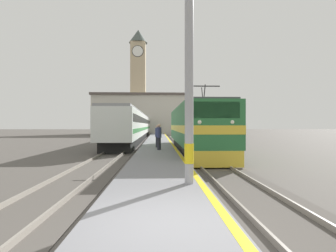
{
  "coord_description": "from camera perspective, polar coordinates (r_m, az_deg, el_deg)",
  "views": [
    {
      "loc": [
        -0.0,
        -4.72,
        2.15
      ],
      "look_at": [
        1.14,
        25.62,
        2.03
      ],
      "focal_mm": 28.0,
      "sensor_mm": 36.0,
      "label": 1
    }
  ],
  "objects": [
    {
      "name": "platform",
      "position": [
        29.78,
        -2.16,
        -3.54
      ],
      "size": [
        2.87,
        140.0,
        0.4
      ],
      "color": "slate",
      "rests_on": "ground"
    },
    {
      "name": "catenary_mast",
      "position": [
        8.07,
        5.09,
        13.44
      ],
      "size": [
        2.16,
        0.28,
        7.3
      ],
      "color": "#9E9EA3",
      "rests_on": "platform"
    },
    {
      "name": "ground_plane",
      "position": [
        34.79,
        -2.16,
        -3.33
      ],
      "size": [
        200.0,
        200.0,
        0.0
      ],
      "primitive_type": "plane",
      "color": "#514C47"
    },
    {
      "name": "person_on_platform",
      "position": [
        20.42,
        -2.34,
        -2.11
      ],
      "size": [
        0.34,
        0.34,
        1.74
      ],
      "color": "#23232D",
      "rests_on": "platform"
    },
    {
      "name": "clock_tower",
      "position": [
        74.03,
        -6.49,
        10.29
      ],
      "size": [
        5.06,
        5.06,
        28.49
      ],
      "color": "tan",
      "rests_on": "ground"
    },
    {
      "name": "station_building",
      "position": [
        61.26,
        -5.75,
        2.49
      ],
      "size": [
        21.61,
        10.44,
        9.11
      ],
      "color": "beige",
      "rests_on": "ground"
    },
    {
      "name": "rail_track_far",
      "position": [
        29.97,
        -8.45,
        -3.84
      ],
      "size": [
        2.83,
        140.0,
        0.16
      ],
      "color": "#514C47",
      "rests_on": "ground"
    },
    {
      "name": "second_waiting_passenger",
      "position": [
        18.48,
        -1.96,
        -2.2
      ],
      "size": [
        0.34,
        0.34,
        1.83
      ],
      "color": "#23232D",
      "rests_on": "platform"
    },
    {
      "name": "passenger_train",
      "position": [
        44.36,
        -6.4,
        0.02
      ],
      "size": [
        2.92,
        51.63,
        3.69
      ],
      "color": "black",
      "rests_on": "ground"
    },
    {
      "name": "locomotive_train",
      "position": [
        19.74,
        5.96,
        -0.66
      ],
      "size": [
        2.92,
        14.26,
        4.58
      ],
      "color": "black",
      "rests_on": "ground"
    },
    {
      "name": "rail_track_near",
      "position": [
        29.92,
        3.2,
        -3.84
      ],
      "size": [
        2.83,
        140.0,
        0.16
      ],
      "color": "#514C47",
      "rests_on": "ground"
    }
  ]
}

